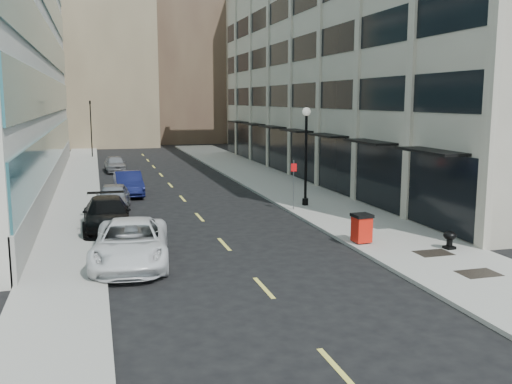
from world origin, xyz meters
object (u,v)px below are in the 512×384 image
car_grey_sedan (115,164)px  urn_planter (450,238)px  car_silver_sedan (114,197)px  sign_post (294,178)px  traffic_signal (90,104)px  car_blue_sedan (128,184)px  car_black_pickup (107,215)px  lamppost (306,147)px  trash_bin (362,227)px  car_white_van (131,243)px

car_grey_sedan → urn_planter: car_grey_sedan is taller
car_silver_sedan → sign_post: bearing=-13.6°
traffic_signal → sign_post: (10.80, -34.01, -3.83)m
car_blue_sedan → sign_post: (8.50, -8.22, 1.11)m
car_black_pickup → car_grey_sedan: car_black_pickup is taller
car_silver_sedan → car_blue_sedan: bearing=82.6°
car_grey_sedan → urn_planter: (12.18, -30.79, -0.11)m
car_black_pickup → car_blue_sedan: bearing=81.5°
sign_post → car_blue_sedan: bearing=144.3°
car_black_pickup → car_grey_sedan: size_ratio=1.30×
car_blue_sedan → lamppost: 12.30m
trash_bin → urn_planter: size_ratio=1.69×
car_white_van → car_black_pickup: bearing=103.2°
car_white_van → car_silver_sedan: car_white_van is taller
car_black_pickup → urn_planter: bearing=-29.9°
car_black_pickup → sign_post: 10.35m
lamppost → car_grey_sedan: bearing=116.6°
car_silver_sedan → sign_post: sign_post is taller
lamppost → car_blue_sedan: bearing=143.2°
car_white_van → trash_bin: bearing=6.9°
car_white_van → car_black_pickup: (-0.74, 6.04, -0.05)m
traffic_signal → car_silver_sedan: traffic_signal is taller
trash_bin → car_white_van: bearing=176.8°
car_black_pickup → car_blue_sedan: 10.30m
urn_planter → trash_bin: bearing=147.7°
car_blue_sedan → car_grey_sedan: car_blue_sedan is taller
car_silver_sedan → urn_planter: bearing=-40.0°
traffic_signal → trash_bin: 43.60m
car_black_pickup → car_silver_sedan: 5.27m
car_black_pickup → sign_post: (10.10, 1.95, 1.11)m
car_silver_sedan → lamppost: lamppost is taller
traffic_signal → car_grey_sedan: traffic_signal is taller
car_grey_sedan → car_blue_sedan: bearing=-91.3°
trash_bin → urn_planter: bearing=-36.2°
car_grey_sedan → trash_bin: bearing=-75.4°
car_white_van → urn_planter: bearing=-1.8°
traffic_signal → lamppost: 35.11m
car_blue_sedan → urn_planter: car_blue_sedan is taller
traffic_signal → car_white_van: (1.44, -42.00, -4.89)m
traffic_signal → car_grey_sedan: (1.92, -13.00, -5.01)m
traffic_signal → car_black_pickup: 36.30m
lamppost → urn_planter: 11.43m
traffic_signal → sign_post: 35.88m
traffic_signal → sign_post: bearing=-72.4°
car_grey_sedan → trash_bin: size_ratio=3.33×
car_silver_sedan → lamppost: 11.30m
trash_bin → lamppost: size_ratio=0.22×
lamppost → urn_planter: bearing=-78.5°
car_silver_sedan → traffic_signal: bearing=97.6°
car_white_van → sign_post: bearing=46.7°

